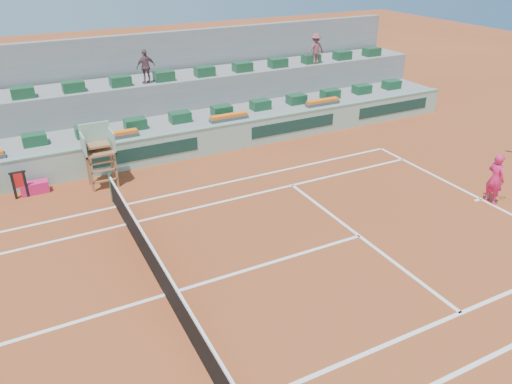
# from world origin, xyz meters

# --- Properties ---
(ground) EXTENTS (90.00, 90.00, 0.00)m
(ground) POSITION_xyz_m (0.00, 0.00, 0.00)
(ground) COLOR #913C1C
(ground) RESTS_ON ground
(seating_tier_lower) EXTENTS (36.00, 4.00, 1.20)m
(seating_tier_lower) POSITION_xyz_m (0.00, 10.70, 0.60)
(seating_tier_lower) COLOR gray
(seating_tier_lower) RESTS_ON ground
(seating_tier_upper) EXTENTS (36.00, 2.40, 2.60)m
(seating_tier_upper) POSITION_xyz_m (0.00, 12.30, 1.30)
(seating_tier_upper) COLOR gray
(seating_tier_upper) RESTS_ON ground
(stadium_back_wall) EXTENTS (36.00, 0.40, 4.40)m
(stadium_back_wall) POSITION_xyz_m (0.00, 13.90, 2.20)
(stadium_back_wall) COLOR gray
(stadium_back_wall) RESTS_ON ground
(player_bag) EXTENTS (0.98, 0.43, 0.43)m
(player_bag) POSITION_xyz_m (-2.40, 7.95, 0.22)
(player_bag) COLOR #E31D60
(player_bag) RESTS_ON ground
(spectator_mid) EXTENTS (0.93, 0.49, 1.51)m
(spectator_mid) POSITION_xyz_m (3.17, 11.58, 3.36)
(spectator_mid) COLOR #6D4851
(spectator_mid) RESTS_ON seating_tier_upper
(spectator_right) EXTENTS (1.01, 0.61, 1.54)m
(spectator_right) POSITION_xyz_m (12.09, 11.47, 3.37)
(spectator_right) COLOR #8A4549
(spectator_right) RESTS_ON seating_tier_upper
(court_lines) EXTENTS (23.89, 11.09, 0.01)m
(court_lines) POSITION_xyz_m (0.00, 0.00, 0.01)
(court_lines) COLOR white
(court_lines) RESTS_ON ground
(tennis_net) EXTENTS (0.10, 11.97, 1.10)m
(tennis_net) POSITION_xyz_m (0.00, 0.00, 0.53)
(tennis_net) COLOR black
(tennis_net) RESTS_ON ground
(advertising_hoarding) EXTENTS (36.00, 0.34, 1.26)m
(advertising_hoarding) POSITION_xyz_m (0.02, 8.50, 0.63)
(advertising_hoarding) COLOR #94BBA4
(advertising_hoarding) RESTS_ON ground
(umpire_chair) EXTENTS (1.10, 0.90, 2.40)m
(umpire_chair) POSITION_xyz_m (0.00, 7.50, 1.54)
(umpire_chair) COLOR brown
(umpire_chair) RESTS_ON ground
(seat_row_lower) EXTENTS (32.90, 0.60, 0.44)m
(seat_row_lower) POSITION_xyz_m (0.00, 9.80, 1.42)
(seat_row_lower) COLOR #18492A
(seat_row_lower) RESTS_ON seating_tier_lower
(seat_row_upper) EXTENTS (32.90, 0.60, 0.44)m
(seat_row_upper) POSITION_xyz_m (0.00, 11.70, 2.82)
(seat_row_upper) COLOR #18492A
(seat_row_upper) RESTS_ON seating_tier_upper
(flower_planters) EXTENTS (26.80, 0.36, 0.28)m
(flower_planters) POSITION_xyz_m (-1.50, 9.00, 1.33)
(flower_planters) COLOR #4E4E4E
(flower_planters) RESTS_ON seating_tier_lower
(towel_rack) EXTENTS (0.57, 0.09, 1.03)m
(towel_rack) POSITION_xyz_m (-2.86, 7.77, 0.60)
(towel_rack) COLOR black
(towel_rack) RESTS_ON ground
(tennis_player) EXTENTS (0.46, 0.90, 2.28)m
(tennis_player) POSITION_xyz_m (12.00, -0.30, 0.93)
(tennis_player) COLOR #E31D60
(tennis_player) RESTS_ON ground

